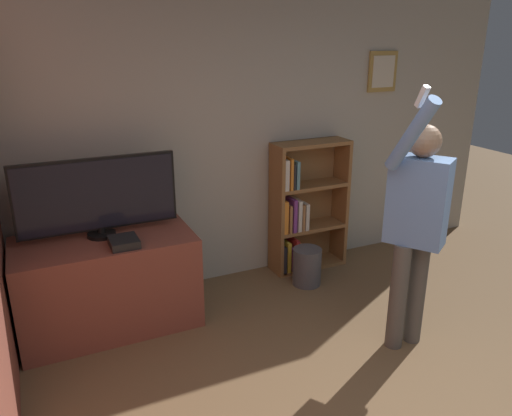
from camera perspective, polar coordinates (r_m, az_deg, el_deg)
wall_back at (r=4.66m, az=-2.47°, el=7.85°), size 6.03×0.09×2.70m
tv_ledge at (r=4.23m, az=-16.56°, el=-8.17°), size 1.37×0.72×0.76m
television at (r=4.01m, az=-17.66°, el=1.28°), size 1.22×0.22×0.63m
game_console at (r=3.88m, az=-14.86°, el=-3.78°), size 0.21×0.24×0.06m
bookshelf at (r=4.97m, az=5.25°, el=-0.28°), size 0.77×0.28×1.30m
person at (r=3.73m, az=17.87°, el=-1.17°), size 0.55×0.55×1.98m
waste_bin at (r=4.80m, az=5.84°, el=-6.66°), size 0.27×0.27×0.36m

